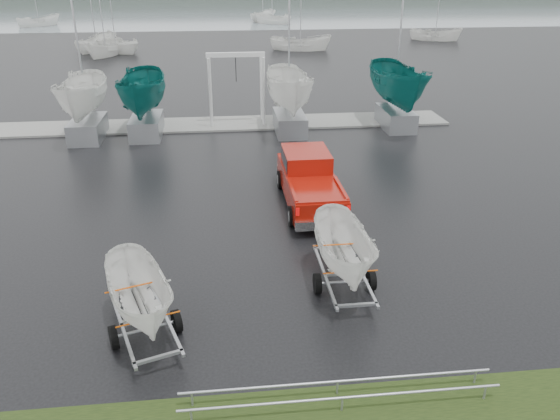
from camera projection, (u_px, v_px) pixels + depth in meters
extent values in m
plane|color=black|center=(180.00, 222.00, 20.16)|extent=(120.00, 120.00, 0.00)
plane|color=gray|center=(208.00, 8.00, 110.48)|extent=(300.00, 300.00, 0.00)
cube|color=gray|center=(193.00, 125.00, 31.88)|extent=(30.00, 3.00, 0.12)
cube|color=maroon|center=(310.00, 186.00, 21.31)|extent=(1.96, 5.60, 0.92)
cube|color=maroon|center=(306.00, 160.00, 21.92)|extent=(1.80, 2.23, 0.82)
cube|color=black|center=(306.00, 159.00, 21.90)|extent=(1.82, 1.99, 0.53)
cube|color=silver|center=(323.00, 225.00, 18.86)|extent=(1.95, 0.18, 0.34)
cylinder|color=black|center=(281.00, 179.00, 23.03)|extent=(0.29, 0.77, 0.77)
cylinder|color=black|center=(324.00, 178.00, 23.22)|extent=(0.29, 0.77, 0.77)
cylinder|color=black|center=(293.00, 216.00, 19.72)|extent=(0.29, 0.77, 0.77)
cylinder|color=black|center=(342.00, 214.00, 19.91)|extent=(0.29, 0.77, 0.77)
cube|color=#989AA0|center=(325.00, 275.00, 15.93)|extent=(0.10, 3.60, 0.08)
cube|color=#989AA0|center=(361.00, 273.00, 16.04)|extent=(0.10, 3.60, 0.08)
cylinder|color=#989AA0|center=(344.00, 282.00, 15.87)|extent=(1.60, 0.09, 0.08)
cylinder|color=black|center=(317.00, 284.00, 15.79)|extent=(0.18, 0.60, 0.60)
cylinder|color=black|center=(371.00, 280.00, 15.95)|extent=(0.18, 0.60, 0.60)
imported|color=white|center=(347.00, 211.00, 15.13)|extent=(1.52, 1.56, 4.01)
cube|color=#DB5306|center=(338.00, 245.00, 16.48)|extent=(1.55, 0.05, 0.03)
cube|color=#DB5306|center=(350.00, 272.00, 15.04)|extent=(1.55, 0.05, 0.03)
cube|color=#989AA0|center=(122.00, 325.00, 13.74)|extent=(1.23, 3.44, 0.08)
cube|color=#989AA0|center=(165.00, 315.00, 14.16)|extent=(1.23, 3.44, 0.08)
cylinder|color=#989AA0|center=(146.00, 329.00, 13.84)|extent=(1.54, 0.59, 0.08)
cylinder|color=black|center=(114.00, 337.00, 13.54)|extent=(0.36, 0.63, 0.60)
cylinder|color=black|center=(177.00, 321.00, 14.15)|extent=(0.36, 0.63, 0.60)
imported|color=white|center=(135.00, 254.00, 13.14)|extent=(1.82, 1.84, 3.79)
cube|color=#DB5306|center=(135.00, 286.00, 14.38)|extent=(1.48, 0.54, 0.03)
cube|color=#DB5306|center=(148.00, 319.00, 13.06)|extent=(1.48, 0.54, 0.03)
cylinder|color=silver|center=(210.00, 94.00, 30.45)|extent=(0.16, 0.58, 3.99)
cylinder|color=silver|center=(210.00, 88.00, 31.90)|extent=(0.16, 0.58, 3.99)
cylinder|color=silver|center=(264.00, 93.00, 30.75)|extent=(0.16, 0.58, 3.99)
cylinder|color=silver|center=(261.00, 87.00, 32.19)|extent=(0.16, 0.58, 3.99)
cube|color=silver|center=(235.00, 55.00, 30.49)|extent=(3.30, 0.25, 0.25)
cube|color=#989AA0|center=(88.00, 129.00, 29.32)|extent=(1.60, 3.20, 1.10)
imported|color=white|center=(78.00, 61.00, 27.82)|extent=(2.29, 2.35, 6.09)
cylinder|color=#B2B2B7|center=(71.00, 1.00, 27.10)|extent=(0.10, 0.10, 7.00)
cube|color=#989AA0|center=(147.00, 126.00, 29.81)|extent=(1.60, 3.20, 1.10)
imported|color=#0C5955|center=(139.00, 56.00, 28.24)|extent=(2.40, 2.47, 6.39)
cube|color=#989AA0|center=(290.00, 123.00, 30.40)|extent=(1.60, 3.20, 1.10)
imported|color=white|center=(290.00, 54.00, 28.84)|extent=(2.40, 2.47, 6.39)
cube|color=#989AA0|center=(396.00, 118.00, 31.28)|extent=(1.60, 3.20, 1.10)
imported|color=#0C5955|center=(402.00, 47.00, 29.64)|extent=(2.55, 2.62, 6.78)
cylinder|color=#989AA0|center=(342.00, 398.00, 11.60)|extent=(7.00, 0.06, 0.06)
cylinder|color=#989AA0|center=(338.00, 381.00, 12.05)|extent=(7.00, 0.06, 0.06)
imported|color=white|center=(97.00, 51.00, 58.17)|extent=(3.31, 3.36, 6.86)
cylinder|color=#B2B2B7|center=(92.00, 11.00, 56.50)|extent=(0.08, 0.08, 8.00)
imported|color=white|center=(117.00, 52.00, 57.16)|extent=(3.52, 3.53, 6.54)
cylinder|color=#B2B2B7|center=(112.00, 12.00, 55.48)|extent=(0.08, 0.08, 8.00)
imported|color=white|center=(300.00, 50.00, 58.49)|extent=(3.05, 3.00, 6.59)
cylinder|color=#B2B2B7|center=(301.00, 11.00, 56.82)|extent=(0.08, 0.08, 8.00)
imported|color=white|center=(435.00, 40.00, 65.59)|extent=(3.10, 3.07, 6.15)
cylinder|color=#B2B2B7|center=(439.00, 5.00, 63.92)|extent=(0.08, 0.08, 8.00)
imported|color=white|center=(40.00, 26.00, 79.66)|extent=(3.41, 3.40, 6.38)
imported|color=white|center=(272.00, 24.00, 82.67)|extent=(3.38, 3.36, 6.36)
imported|color=white|center=(263.00, 21.00, 86.44)|extent=(3.46, 3.48, 6.57)
imported|color=white|center=(107.00, 56.00, 55.11)|extent=(3.04, 3.09, 6.47)
cylinder|color=#B2B2B7|center=(101.00, 14.00, 53.44)|extent=(0.08, 0.08, 8.00)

